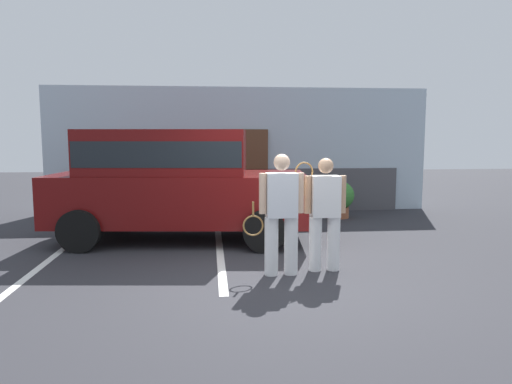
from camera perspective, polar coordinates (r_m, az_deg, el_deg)
The scene contains 8 objects.
ground_plane at distance 6.64m, azimuth 1.53°, elevation -10.27°, with size 40.00×40.00×0.00m, color #2D2D33.
parking_stripe_0 at distance 8.42m, azimuth -23.06°, elevation -7.11°, with size 0.12×4.40×0.01m, color silver.
parking_stripe_1 at distance 8.04m, azimuth -4.33°, elevation -7.23°, with size 0.12×4.40×0.01m, color silver.
house_frontage at distance 12.24m, azimuth -1.88°, elevation 4.61°, with size 9.69×0.40×3.15m.
parked_suv at distance 8.94m, azimuth -9.74°, elevation 1.55°, with size 4.77×2.53×2.05m.
tennis_player_man at distance 6.62m, azimuth 3.01°, elevation -2.53°, with size 0.89×0.28×1.69m.
tennis_player_woman at distance 6.90m, azimuth 8.22°, elevation -2.40°, with size 0.75×0.25×1.63m.
potted_plant_by_porch at distance 11.44m, azimuth 10.03°, elevation -0.67°, with size 0.66×0.66×0.87m.
Camera 1 is at (-0.79, -6.30, 1.95)m, focal length 33.42 mm.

